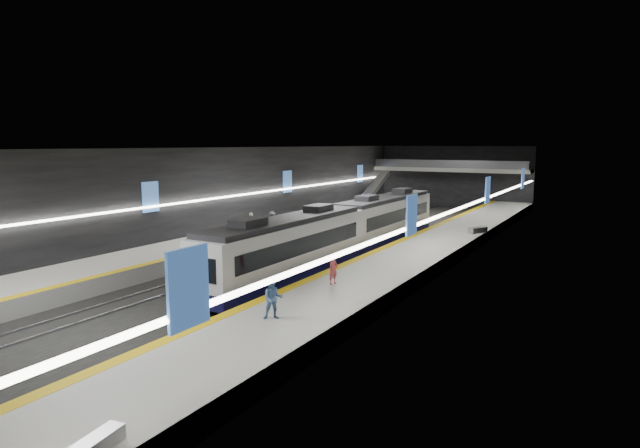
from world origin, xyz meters
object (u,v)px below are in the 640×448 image
Objects in this scene: train at (345,229)px; passenger_left_b at (272,221)px; bench_right_near at (93,447)px; passenger_right_a at (333,270)px; bench_right_far at (478,230)px; passenger_right_b at (273,299)px; escalator at (374,187)px; passenger_left_a at (251,225)px; bench_left_far at (318,211)px.

passenger_left_b is (-8.47, 3.08, -0.38)m from train.
passenger_left_b is at bearing 109.08° from bench_right_near.
train reaches higher than passenger_right_a.
passenger_right_a reaches higher than bench_right_far.
passenger_right_b is at bearing 104.29° from passenger_left_b.
train reaches higher than bench_right_near.
escalator reaches higher than passenger_left_a.
passenger_left_a is (-15.02, -10.90, 0.75)m from bench_right_far.
passenger_left_a is at bearing 76.58° from passenger_left_b.
passenger_right_a is at bearing 59.06° from passenger_right_b.
bench_left_far is 0.98× the size of bench_right_near.
bench_right_near is at bearing -49.76° from bench_left_far.
passenger_right_b reaches higher than bench_left_far.
passenger_right_b reaches higher than passenger_left_b.
bench_right_near is 1.10× the size of passenger_right_a.
bench_right_far is (0.14, 36.78, 0.02)m from bench_right_near.
bench_left_far is at bearing -98.74° from passenger_left_b.
escalator reaches higher than bench_right_near.
train is 19.00m from bench_left_far.
passenger_right_b is (-2.11, -26.48, 0.65)m from bench_right_far.
escalator is 4.22× the size of bench_right_far.
passenger_left_b is at bearing 160.02° from train.
passenger_right_b reaches higher than bench_right_near.
train is 19.23× the size of passenger_right_a.
passenger_left_a reaches higher than bench_right_near.
escalator reaches higher than passenger_right_b.
bench_right_near is 0.98× the size of passenger_right_b.
escalator is at bearing -178.27° from passenger_left_a.
bench_right_far is 1.17× the size of passenger_left_b.
escalator reaches higher than train.
passenger_right_b is 20.23m from passenger_left_a.
escalator is 56.38m from bench_right_near.
escalator is 5.12× the size of passenger_right_a.
bench_left_far is 29.58m from passenger_right_a.
train is 15.85× the size of bench_right_far.
train is at bearing 96.15° from bench_right_near.
passenger_left_b reaches higher than bench_right_near.
bench_left_far is at bearing 125.72° from train.
train is at bearing -37.31° from bench_left_far.
bench_right_near is 1.06× the size of passenger_left_b.
bench_right_far is at bearing -175.19° from passenger_left_b.
passenger_left_a is at bearing -176.80° from train.
escalator is 45.97m from passenger_right_b.
passenger_right_b is at bearing -158.50° from passenger_right_a.
passenger_left_a reaches higher than bench_right_far.
escalator is (-10.00, 27.46, 0.70)m from train.
bench_right_far is at bearing 49.85° from passenger_right_b.
passenger_left_a reaches higher than passenger_right_b.
passenger_left_b reaches higher than bench_left_far.
passenger_left_b is (2.60, -12.32, 0.61)m from bench_left_far.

